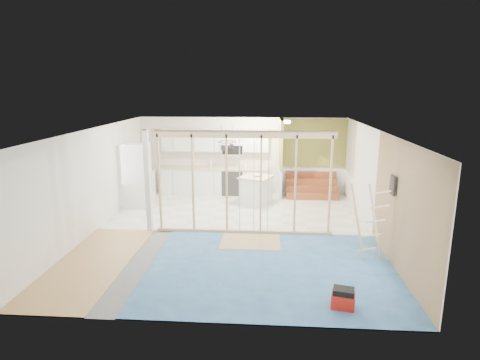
# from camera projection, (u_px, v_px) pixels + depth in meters

# --- Properties ---
(room) EXTENTS (7.01, 8.01, 2.61)m
(room) POSITION_uv_depth(u_px,v_px,m) (232.00, 183.00, 9.84)
(room) COLOR slate
(room) RESTS_ON ground
(floor_overlays) EXTENTS (7.00, 8.00, 0.03)m
(floor_overlays) POSITION_uv_depth(u_px,v_px,m) (235.00, 232.00, 10.19)
(floor_overlays) COLOR silver
(floor_overlays) RESTS_ON room
(stud_frame) EXTENTS (4.66, 0.14, 2.60)m
(stud_frame) POSITION_uv_depth(u_px,v_px,m) (223.00, 172.00, 9.79)
(stud_frame) COLOR tan
(stud_frame) RESTS_ON room
(base_cabinets) EXTENTS (4.45, 2.24, 0.93)m
(base_cabinets) POSITION_uv_depth(u_px,v_px,m) (193.00, 183.00, 13.40)
(base_cabinets) COLOR white
(base_cabinets) RESTS_ON room
(upper_cabinets) EXTENTS (3.60, 0.41, 0.85)m
(upper_cabinets) POSITION_uv_depth(u_px,v_px,m) (217.00, 141.00, 13.48)
(upper_cabinets) COLOR white
(upper_cabinets) RESTS_ON room
(green_partition) EXTENTS (2.25, 1.51, 2.60)m
(green_partition) POSITION_uv_depth(u_px,v_px,m) (303.00, 169.00, 13.33)
(green_partition) COLOR olive
(green_partition) RESTS_ON room
(pot_rack) EXTENTS (0.52, 0.52, 0.72)m
(pot_rack) POSITION_uv_depth(u_px,v_px,m) (227.00, 144.00, 11.54)
(pot_rack) COLOR black
(pot_rack) RESTS_ON room
(sheathing_panel) EXTENTS (0.02, 4.00, 2.60)m
(sheathing_panel) POSITION_uv_depth(u_px,v_px,m) (403.00, 210.00, 7.66)
(sheathing_panel) COLOR tan
(sheathing_panel) RESTS_ON room
(electrical_panel) EXTENTS (0.04, 0.30, 0.40)m
(electrical_panel) POSITION_uv_depth(u_px,v_px,m) (393.00, 185.00, 8.16)
(electrical_panel) COLOR #333337
(electrical_panel) RESTS_ON room
(ceiling_light) EXTENTS (0.32, 0.32, 0.08)m
(ceiling_light) POSITION_uv_depth(u_px,v_px,m) (285.00, 122.00, 12.37)
(ceiling_light) COLOR #FFEABF
(ceiling_light) RESTS_ON room
(fridge) EXTENTS (0.93, 0.90, 1.95)m
(fridge) POSITION_uv_depth(u_px,v_px,m) (136.00, 175.00, 12.18)
(fridge) COLOR silver
(fridge) RESTS_ON room
(island) EXTENTS (1.18, 1.18, 0.88)m
(island) POSITION_uv_depth(u_px,v_px,m) (256.00, 190.00, 12.59)
(island) COLOR white
(island) RESTS_ON room
(bowl) EXTENTS (0.33, 0.33, 0.06)m
(bowl) POSITION_uv_depth(u_px,v_px,m) (256.00, 175.00, 12.48)
(bowl) COLOR white
(bowl) RESTS_ON island
(soap_bottle_a) EXTENTS (0.15, 0.15, 0.31)m
(soap_bottle_a) POSITION_uv_depth(u_px,v_px,m) (210.00, 163.00, 13.53)
(soap_bottle_a) COLOR silver
(soap_bottle_a) RESTS_ON base_cabinets
(soap_bottle_b) EXTENTS (0.10, 0.10, 0.18)m
(soap_bottle_b) POSITION_uv_depth(u_px,v_px,m) (245.00, 165.00, 13.52)
(soap_bottle_b) COLOR white
(soap_bottle_b) RESTS_ON base_cabinets
(toolbox) EXTENTS (0.43, 0.36, 0.36)m
(toolbox) POSITION_uv_depth(u_px,v_px,m) (343.00, 299.00, 6.64)
(toolbox) COLOR #AE1810
(toolbox) RESTS_ON room
(ladder) EXTENTS (0.89, 0.08, 1.65)m
(ladder) POSITION_uv_depth(u_px,v_px,m) (369.00, 222.00, 8.38)
(ladder) COLOR #D9B984
(ladder) RESTS_ON room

